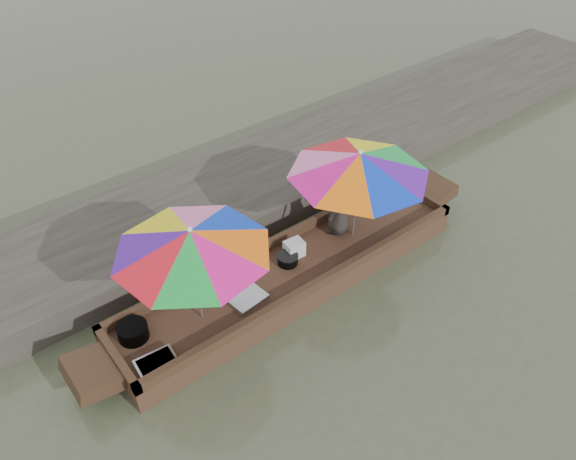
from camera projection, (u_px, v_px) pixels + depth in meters
water at (292, 284)px, 8.51m from camera, size 80.00×80.00×0.00m
dock at (213, 202)px, 9.68m from camera, size 22.00×2.20×0.50m
boat_hull at (292, 276)px, 8.40m from camera, size 5.65×1.20×0.35m
cooking_pot at (133, 332)px, 7.21m from camera, size 0.40×0.40×0.21m
tray_crayfish at (157, 364)px, 6.90m from camera, size 0.52×0.38×0.09m
tray_scallop at (248, 299)px, 7.75m from camera, size 0.53×0.39×0.06m
charcoal_grill at (288, 260)px, 8.31m from camera, size 0.30×0.30×0.14m
supply_bag at (294, 249)px, 8.41m from camera, size 0.30×0.24×0.26m
vendor at (340, 201)px, 8.59m from camera, size 0.67×0.60×1.14m
umbrella_bow at (196, 275)px, 7.06m from camera, size 2.38×2.38×1.55m
umbrella_stern at (356, 195)px, 8.37m from camera, size 2.51×2.51×1.55m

